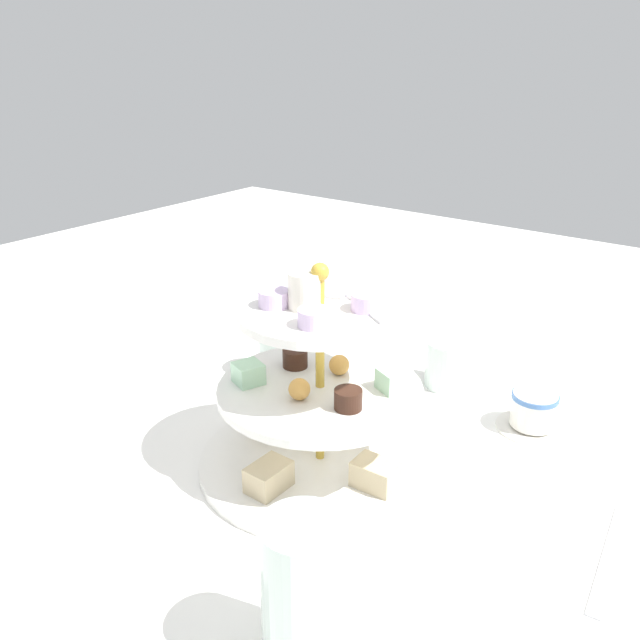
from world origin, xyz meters
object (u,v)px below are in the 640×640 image
Objects in this scene: water_glass_tall_right at (304,594)px; teacup_with_saucer at (533,412)px; butter_knife_left at (38,483)px; water_glass_mid_back at (279,346)px; butter_knife_right at (609,557)px; tiered_serving_stand at (320,405)px; water_glass_short_left at (448,364)px.

teacup_with_saucer is at bearing -92.15° from water_glass_tall_right.
water_glass_mid_back reaches higher than butter_knife_left.
water_glass_tall_right is at bearing 43.16° from butter_knife_left.
water_glass_mid_back reaches higher than butter_knife_right.
water_glass_mid_back is at bearing -38.48° from tiered_serving_stand.
water_glass_short_left is at bearing 45.72° from butter_knife_right.
water_glass_tall_right is 1.93× the size of water_glass_short_left.
butter_knife_right is (-0.15, 0.19, -0.02)m from teacup_with_saucer.
teacup_with_saucer reaches higher than butter_knife_left.
butter_knife_left is 1.00× the size of butter_knife_right.
water_glass_short_left is 0.41× the size of butter_knife_right.
tiered_serving_stand is at bearing 53.17° from teacup_with_saucer.
water_glass_tall_right is at bearing 141.90° from butter_knife_right.
water_glass_mid_back reaches higher than water_glass_short_left.
teacup_with_saucer is 0.61m from butter_knife_left.
butter_knife_left is at bearing 62.49° from water_glass_short_left.
butter_knife_right is 1.88× the size of water_glass_mid_back.
water_glass_mid_back is (0.19, -0.15, -0.04)m from tiered_serving_stand.
water_glass_mid_back is (-0.04, -0.38, 0.04)m from butter_knife_left.
butter_knife_left is at bearing 48.47° from teacup_with_saucer.
butter_knife_left is (0.23, 0.22, -0.08)m from tiered_serving_stand.
butter_knife_right is at bearing 128.43° from teacup_with_saucer.
tiered_serving_stand is 0.28m from water_glass_short_left.
water_glass_mid_back is (0.22, 0.12, 0.01)m from water_glass_short_left.
tiered_serving_stand is 0.27m from water_glass_tall_right.
water_glass_mid_back is (0.51, -0.11, 0.04)m from butter_knife_right.
water_glass_tall_right reaches higher than butter_knife_right.
water_glass_short_left is at bearing 105.64° from butter_knife_left.
water_glass_short_left is 0.15m from teacup_with_saucer.
teacup_with_saucer is at bearing 91.61° from butter_knife_left.
water_glass_tall_right is at bearing 104.36° from water_glass_short_left.
water_glass_mid_back reaches higher than teacup_with_saucer.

